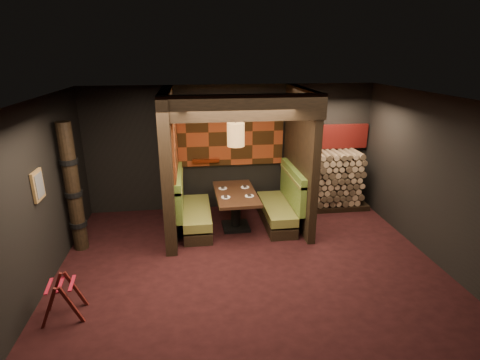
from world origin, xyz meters
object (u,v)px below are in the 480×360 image
at_px(pendant_lamp, 236,135).
at_px(dining_table, 236,203).
at_px(booth_bench_right, 281,206).
at_px(firewood_stack, 331,180).
at_px(luggage_rack, 63,297).
at_px(totem_column, 73,189).
at_px(booth_bench_left, 192,211).

bearing_deg(pendant_lamp, dining_table, 90.00).
xyz_separation_m(booth_bench_right, firewood_stack, (1.35, 0.70, 0.28)).
distance_m(booth_bench_right, luggage_rack, 4.48).
relative_size(booth_bench_right, luggage_rack, 2.54).
relative_size(pendant_lamp, totem_column, 0.45).
height_order(dining_table, luggage_rack, dining_table).
bearing_deg(totem_column, booth_bench_right, 7.86).
relative_size(booth_bench_left, booth_bench_right, 1.00).
height_order(booth_bench_right, pendant_lamp, pendant_lamp).
height_order(booth_bench_right, totem_column, totem_column).
bearing_deg(totem_column, luggage_rack, -81.83).
xyz_separation_m(booth_bench_left, totem_column, (-2.09, -0.55, 0.79)).
bearing_deg(firewood_stack, dining_table, -161.42).
distance_m(dining_table, totem_column, 3.10).
xyz_separation_m(booth_bench_left, firewood_stack, (3.25, 0.70, 0.28)).
xyz_separation_m(booth_bench_right, pendant_lamp, (-0.98, -0.14, 1.61)).
height_order(booth_bench_left, booth_bench_right, same).
relative_size(booth_bench_left, firewood_stack, 0.92).
xyz_separation_m(totem_column, firewood_stack, (5.33, 1.25, -0.51)).
relative_size(booth_bench_right, totem_column, 0.67).
bearing_deg(pendant_lamp, luggage_rack, -138.53).
height_order(dining_table, firewood_stack, firewood_stack).
bearing_deg(booth_bench_right, dining_table, -175.01).
bearing_deg(dining_table, totem_column, -171.20).
height_order(pendant_lamp, firewood_stack, pendant_lamp).
bearing_deg(firewood_stack, pendant_lamp, -160.33).
bearing_deg(totem_column, firewood_stack, 13.19).
bearing_deg(luggage_rack, booth_bench_left, 54.54).
height_order(booth_bench_left, pendant_lamp, pendant_lamp).
relative_size(booth_bench_left, totem_column, 0.67).
distance_m(dining_table, luggage_rack, 3.66).
xyz_separation_m(dining_table, firewood_stack, (2.34, 0.79, 0.12)).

